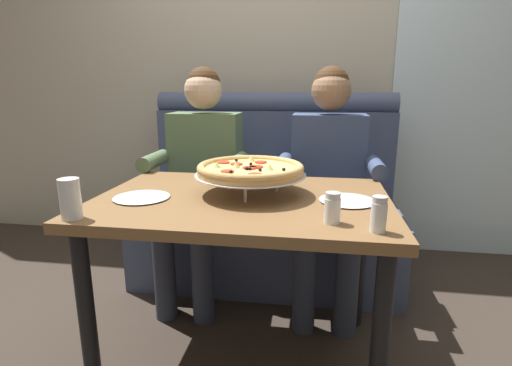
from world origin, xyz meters
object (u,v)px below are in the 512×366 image
at_px(plate_near_left, 142,196).
at_px(shaker_oregano, 332,210).
at_px(booth_bench, 269,211).
at_px(pizza, 250,170).
at_px(patio_chair, 425,161).
at_px(shaker_pepper_flakes, 379,217).
at_px(dining_table, 243,220).
at_px(drinking_glass, 71,201).
at_px(diner_left, 201,170).
at_px(diner_right, 328,174).
at_px(plate_near_right, 347,199).

bearing_deg(plate_near_left, shaker_oregano, -13.36).
bearing_deg(booth_bench, pizza, -88.35).
xyz_separation_m(pizza, patio_chair, (1.23, 2.10, -0.31)).
bearing_deg(shaker_pepper_flakes, plate_near_left, 164.89).
distance_m(shaker_pepper_flakes, shaker_oregano, 0.15).
distance_m(booth_bench, patio_chair, 1.79).
xyz_separation_m(dining_table, drinking_glass, (-0.51, -0.35, 0.16)).
xyz_separation_m(diner_left, shaker_oregano, (0.70, -0.86, 0.07)).
bearing_deg(patio_chair, shaker_pepper_flakes, -107.40).
bearing_deg(shaker_oregano, diner_right, 89.46).
relative_size(diner_right, pizza, 2.81).
relative_size(dining_table, patio_chair, 1.35).
bearing_deg(drinking_glass, plate_near_right, 20.63).
xyz_separation_m(dining_table, diner_right, (0.35, 0.61, 0.07)).
bearing_deg(drinking_glass, pizza, 36.53).
xyz_separation_m(shaker_pepper_flakes, plate_near_right, (-0.07, 0.32, -0.04)).
relative_size(diner_right, drinking_glass, 9.26).
distance_m(shaker_oregano, patio_chair, 2.58).
relative_size(diner_left, diner_right, 1.00).
relative_size(dining_table, pizza, 2.57).
height_order(pizza, drinking_glass, drinking_glass).
height_order(plate_near_right, drinking_glass, drinking_glass).
relative_size(booth_bench, dining_table, 1.35).
distance_m(booth_bench, plate_near_left, 1.09).
height_order(diner_right, shaker_pepper_flakes, diner_right).
distance_m(plate_near_right, patio_chair, 2.31).
bearing_deg(booth_bench, plate_near_left, -112.27).
distance_m(dining_table, plate_near_right, 0.43).
distance_m(shaker_pepper_flakes, patio_chair, 2.59).
bearing_deg(booth_bench, shaker_oregano, -73.02).
distance_m(dining_table, drinking_glass, 0.64).
bearing_deg(pizza, plate_near_left, -162.28).
bearing_deg(diner_left, diner_right, 0.00).
bearing_deg(plate_near_right, drinking_glass, -159.37).
height_order(booth_bench, shaker_pepper_flakes, booth_bench).
xyz_separation_m(shaker_pepper_flakes, drinking_glass, (-0.99, -0.03, 0.01)).
bearing_deg(booth_bench, dining_table, -90.00).
bearing_deg(patio_chair, dining_table, -120.22).
bearing_deg(plate_near_right, dining_table, -179.62).
distance_m(booth_bench, dining_table, 0.91).
bearing_deg(diner_left, drinking_glass, -99.62).
bearing_deg(booth_bench, plate_near_right, -64.68).
height_order(dining_table, diner_right, diner_right).
height_order(booth_bench, diner_right, diner_right).
height_order(pizza, shaker_oregano, pizza).
bearing_deg(plate_near_left, diner_right, 42.74).
xyz_separation_m(diner_left, plate_near_right, (0.76, -0.60, 0.04)).
relative_size(dining_table, diner_right, 0.91).
height_order(pizza, patio_chair, pizza).
height_order(dining_table, diner_left, diner_left).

